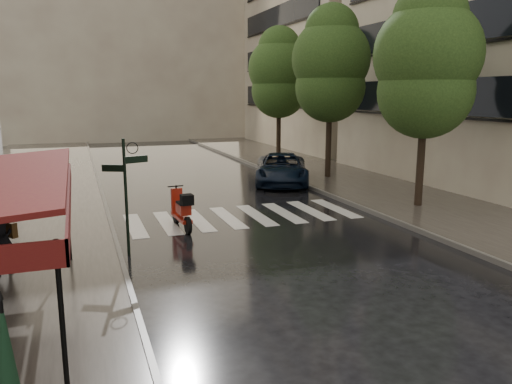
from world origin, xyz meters
TOP-DOWN VIEW (x-y plane):
  - ground at (0.00, 0.00)m, footprint 120.00×120.00m
  - sidewalk_near at (-4.50, 12.00)m, footprint 6.00×60.00m
  - sidewalk_far at (10.25, 12.00)m, footprint 5.50×60.00m
  - curb_near at (-1.45, 12.00)m, footprint 0.12×60.00m
  - curb_far at (7.45, 12.00)m, footprint 0.12×60.00m
  - crosswalk at (2.98, 6.00)m, footprint 7.85×3.20m
  - signpost at (-1.19, 3.00)m, footprint 1.17×0.29m
  - haussmann_far at (16.50, 26.00)m, footprint 8.00×16.00m
  - backdrop_building at (3.00, 38.00)m, footprint 22.00×6.00m
  - tree_near at (9.60, 5.00)m, footprint 3.80×3.80m
  - tree_mid at (9.50, 12.00)m, footprint 3.80×3.80m
  - tree_far at (9.70, 19.00)m, footprint 3.80×3.80m
  - scooter at (0.67, 5.08)m, footprint 0.54×1.95m
  - parked_car at (6.78, 11.53)m, footprint 4.12×5.66m

SIDE VIEW (x-z plane):
  - ground at x=0.00m, z-range 0.00..0.00m
  - crosswalk at x=2.98m, z-range 0.00..0.01m
  - sidewalk_near at x=-4.50m, z-range 0.00..0.12m
  - sidewalk_far at x=10.25m, z-range 0.00..0.12m
  - curb_near at x=-1.45m, z-range -0.01..0.15m
  - curb_far at x=7.45m, z-range -0.01..0.15m
  - scooter at x=0.67m, z-range -0.05..1.24m
  - parked_car at x=6.78m, z-range 0.00..1.43m
  - signpost at x=-1.19m, z-range 0.28..3.38m
  - tree_near at x=9.60m, z-range 1.33..9.31m
  - tree_far at x=9.70m, z-range 1.37..9.54m
  - tree_mid at x=9.50m, z-range 1.42..9.76m
  - haussmann_far at x=16.50m, z-range 0.00..18.50m
  - backdrop_building at x=3.00m, z-range 0.00..20.00m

